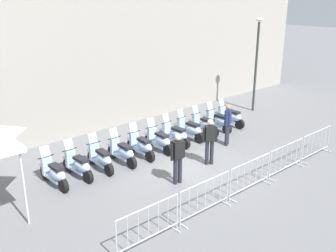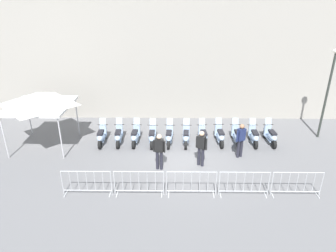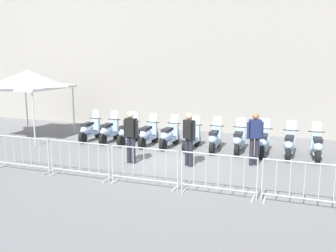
# 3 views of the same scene
# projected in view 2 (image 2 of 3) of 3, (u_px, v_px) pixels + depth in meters

# --- Properties ---
(ground_plane) EXTENTS (120.00, 120.00, 0.00)m
(ground_plane) POSITION_uv_depth(u_px,v_px,m) (188.00, 162.00, 14.16)
(ground_plane) COLOR slate
(building_facade) EXTENTS (28.01, 2.54, 11.75)m
(building_facade) POSITION_uv_depth(u_px,v_px,m) (185.00, 20.00, 17.98)
(building_facade) COLOR #9E998E
(building_facade) RESTS_ON ground
(motorcycle_0) EXTENTS (0.56, 1.72, 1.24)m
(motorcycle_0) POSITION_uv_depth(u_px,v_px,m) (102.00, 136.00, 15.73)
(motorcycle_0) COLOR black
(motorcycle_0) RESTS_ON ground
(motorcycle_1) EXTENTS (0.56, 1.72, 1.24)m
(motorcycle_1) POSITION_uv_depth(u_px,v_px,m) (119.00, 136.00, 15.75)
(motorcycle_1) COLOR black
(motorcycle_1) RESTS_ON ground
(motorcycle_2) EXTENTS (0.56, 1.73, 1.24)m
(motorcycle_2) POSITION_uv_depth(u_px,v_px,m) (135.00, 136.00, 15.74)
(motorcycle_2) COLOR black
(motorcycle_2) RESTS_ON ground
(motorcycle_3) EXTENTS (0.56, 1.72, 1.24)m
(motorcycle_3) POSITION_uv_depth(u_px,v_px,m) (152.00, 136.00, 15.68)
(motorcycle_3) COLOR black
(motorcycle_3) RESTS_ON ground
(motorcycle_4) EXTENTS (0.56, 1.72, 1.24)m
(motorcycle_4) POSITION_uv_depth(u_px,v_px,m) (169.00, 136.00, 15.69)
(motorcycle_4) COLOR black
(motorcycle_4) RESTS_ON ground
(motorcycle_5) EXTENTS (0.56, 1.73, 1.24)m
(motorcycle_5) POSITION_uv_depth(u_px,v_px,m) (186.00, 136.00, 15.69)
(motorcycle_5) COLOR black
(motorcycle_5) RESTS_ON ground
(motorcycle_6) EXTENTS (0.56, 1.73, 1.24)m
(motorcycle_6) POSITION_uv_depth(u_px,v_px,m) (203.00, 136.00, 15.72)
(motorcycle_6) COLOR black
(motorcycle_6) RESTS_ON ground
(motorcycle_7) EXTENTS (0.56, 1.73, 1.24)m
(motorcycle_7) POSITION_uv_depth(u_px,v_px,m) (220.00, 136.00, 15.77)
(motorcycle_7) COLOR black
(motorcycle_7) RESTS_ON ground
(motorcycle_8) EXTENTS (0.56, 1.72, 1.24)m
(motorcycle_8) POSITION_uv_depth(u_px,v_px,m) (237.00, 136.00, 15.75)
(motorcycle_8) COLOR black
(motorcycle_8) RESTS_ON ground
(motorcycle_9) EXTENTS (0.56, 1.72, 1.24)m
(motorcycle_9) POSITION_uv_depth(u_px,v_px,m) (254.00, 136.00, 15.72)
(motorcycle_9) COLOR black
(motorcycle_9) RESTS_ON ground
(motorcycle_10) EXTENTS (0.56, 1.73, 1.24)m
(motorcycle_10) POSITION_uv_depth(u_px,v_px,m) (271.00, 136.00, 15.75)
(motorcycle_10) COLOR black
(motorcycle_10) RESTS_ON ground
(barrier_segment_0) EXTENTS (1.96, 0.45, 1.07)m
(barrier_segment_0) POSITION_uv_depth(u_px,v_px,m) (87.00, 183.00, 11.68)
(barrier_segment_0) COLOR #B2B5B7
(barrier_segment_0) RESTS_ON ground
(barrier_segment_1) EXTENTS (1.96, 0.45, 1.07)m
(barrier_segment_1) POSITION_uv_depth(u_px,v_px,m) (139.00, 183.00, 11.66)
(barrier_segment_1) COLOR #B2B5B7
(barrier_segment_1) RESTS_ON ground
(barrier_segment_2) EXTENTS (1.96, 0.45, 1.07)m
(barrier_segment_2) POSITION_uv_depth(u_px,v_px,m) (191.00, 184.00, 11.64)
(barrier_segment_2) COLOR #B2B5B7
(barrier_segment_2) RESTS_ON ground
(barrier_segment_3) EXTENTS (1.96, 0.45, 1.07)m
(barrier_segment_3) POSITION_uv_depth(u_px,v_px,m) (244.00, 184.00, 11.63)
(barrier_segment_3) COLOR #B2B5B7
(barrier_segment_3) RESTS_ON ground
(barrier_segment_4) EXTENTS (1.96, 0.45, 1.07)m
(barrier_segment_4) POSITION_uv_depth(u_px,v_px,m) (297.00, 184.00, 11.61)
(barrier_segment_4) COLOR #B2B5B7
(barrier_segment_4) RESTS_ON ground
(street_lamp) EXTENTS (0.36, 0.36, 4.80)m
(street_lamp) POSITION_uv_depth(u_px,v_px,m) (329.00, 85.00, 15.51)
(street_lamp) COLOR #2D332D
(street_lamp) RESTS_ON ground
(officer_near_row_end) EXTENTS (0.55, 0.27, 1.73)m
(officer_near_row_end) POSITION_uv_depth(u_px,v_px,m) (159.00, 150.00, 13.22)
(officer_near_row_end) COLOR #23232D
(officer_near_row_end) RESTS_ON ground
(officer_mid_plaza) EXTENTS (0.49, 0.37, 1.73)m
(officer_mid_plaza) POSITION_uv_depth(u_px,v_px,m) (201.00, 146.00, 13.51)
(officer_mid_plaza) COLOR #23232D
(officer_mid_plaza) RESTS_ON ground
(officer_by_barriers) EXTENTS (0.50, 0.36, 1.73)m
(officer_by_barriers) POSITION_uv_depth(u_px,v_px,m) (241.00, 139.00, 14.25)
(officer_by_barriers) COLOR #23232D
(officer_by_barriers) RESTS_ON ground
(canopy_tent) EXTENTS (2.97, 2.97, 2.91)m
(canopy_tent) POSITION_uv_depth(u_px,v_px,m) (39.00, 100.00, 14.75)
(canopy_tent) COLOR silver
(canopy_tent) RESTS_ON ground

